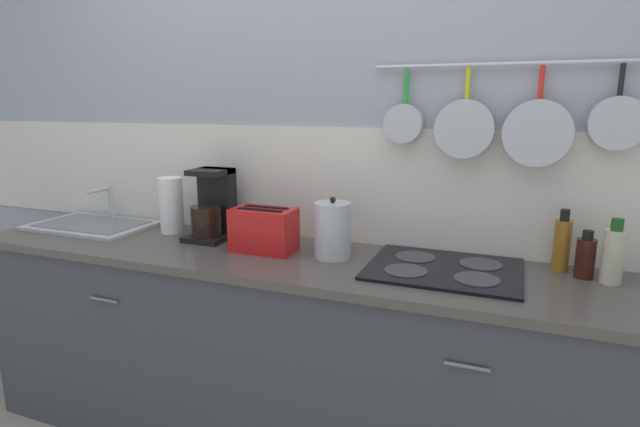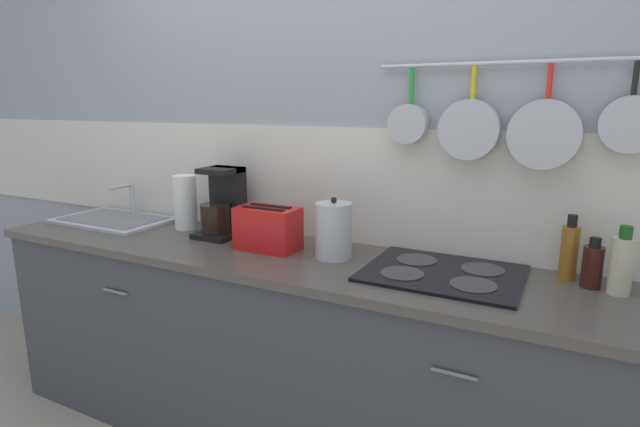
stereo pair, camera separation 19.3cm
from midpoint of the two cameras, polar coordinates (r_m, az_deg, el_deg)
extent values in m
cube|color=#999EA8|center=(2.25, 3.50, 7.19)|extent=(7.20, 0.06, 2.60)
cube|color=silver|center=(2.26, 3.39, 3.47)|extent=(7.20, 0.07, 0.51)
cylinder|color=#B7BABF|center=(2.00, 25.47, 15.37)|extent=(1.10, 0.02, 0.02)
cylinder|color=green|center=(2.06, 13.17, 13.99)|extent=(0.02, 0.02, 0.14)
cylinder|color=#B7BABF|center=(2.03, 12.76, 9.94)|extent=(0.15, 0.05, 0.15)
cylinder|color=gold|center=(2.01, 19.89, 13.88)|extent=(0.02, 0.02, 0.12)
cylinder|color=#B7BABF|center=(1.99, 19.40, 9.02)|extent=(0.22, 0.06, 0.22)
cylinder|color=red|center=(1.99, 27.43, 13.26)|extent=(0.02, 0.02, 0.12)
cylinder|color=#B7BABF|center=(1.96, 26.89, 8.06)|extent=(0.24, 0.07, 0.24)
cylinder|color=black|center=(2.01, 34.84, 12.57)|extent=(0.02, 0.02, 0.11)
cylinder|color=#B7BABF|center=(1.98, 34.38, 8.38)|extent=(0.19, 0.05, 0.19)
cube|color=#3F4247|center=(2.22, -0.42, -16.45)|extent=(2.91, 0.54, 0.86)
cylinder|color=slate|center=(2.32, -20.19, -8.44)|extent=(0.14, 0.01, 0.01)
cylinder|color=slate|center=(1.65, 18.48, -17.11)|extent=(0.14, 0.01, 0.01)
cube|color=#4C4742|center=(2.04, -0.44, -5.34)|extent=(2.95, 0.58, 0.03)
cube|color=#B7BABF|center=(2.79, -20.76, -0.73)|extent=(0.59, 0.37, 0.01)
cube|color=slate|center=(2.79, -20.77, -0.54)|extent=(0.50, 0.30, 0.00)
cylinder|color=#B7BABF|center=(2.87, -18.82, 1.49)|extent=(0.03, 0.03, 0.19)
cylinder|color=#B7BABF|center=(2.80, -20.03, 2.88)|extent=(0.02, 0.15, 0.02)
cylinder|color=white|center=(2.51, -13.01, 1.25)|extent=(0.11, 0.11, 0.26)
cube|color=black|center=(2.35, -9.05, -2.33)|extent=(0.18, 0.22, 0.02)
cube|color=black|center=(2.38, -8.17, 1.50)|extent=(0.17, 0.08, 0.32)
cylinder|color=black|center=(2.31, -9.51, -0.59)|extent=(0.14, 0.14, 0.13)
cube|color=black|center=(2.31, -8.99, 4.87)|extent=(0.17, 0.16, 0.02)
cube|color=red|center=(2.10, -3.38, -1.76)|extent=(0.26, 0.15, 0.18)
cube|color=black|center=(2.06, -3.79, 0.59)|extent=(0.20, 0.03, 0.00)
cube|color=black|center=(2.10, -3.04, 0.85)|extent=(0.20, 0.03, 0.00)
cube|color=black|center=(2.17, -6.55, -0.40)|extent=(0.02, 0.02, 0.02)
cylinder|color=#B7BABF|center=(1.99, 4.35, -1.99)|extent=(0.15, 0.15, 0.22)
sphere|color=black|center=(1.96, 4.41, 1.52)|extent=(0.02, 0.02, 0.02)
cube|color=black|center=(1.90, 16.75, -6.59)|extent=(0.55, 0.44, 0.01)
cylinder|color=#38383D|center=(1.84, 12.40, -6.72)|extent=(0.16, 0.16, 0.00)
cylinder|color=#38383D|center=(1.79, 20.15, -7.68)|extent=(0.16, 0.16, 0.00)
cylinder|color=#38383D|center=(2.00, 13.75, -5.18)|extent=(0.16, 0.16, 0.00)
cylinder|color=#38383D|center=(1.96, 20.85, -6.01)|extent=(0.16, 0.16, 0.00)
cylinder|color=#8C5919|center=(2.00, 29.11, -4.02)|extent=(0.06, 0.06, 0.19)
cylinder|color=black|center=(1.97, 29.47, -0.77)|extent=(0.03, 0.03, 0.04)
cylinder|color=#33140F|center=(1.96, 31.23, -5.31)|extent=(0.07, 0.07, 0.14)
cylinder|color=black|center=(1.94, 31.52, -2.87)|extent=(0.04, 0.04, 0.03)
cylinder|color=#BFB799|center=(1.93, 33.72, -5.11)|extent=(0.07, 0.07, 0.19)
cylinder|color=#194C19|center=(1.91, 34.13, -1.82)|extent=(0.04, 0.04, 0.04)
camera|label=1|loc=(0.10, -87.14, 0.64)|focal=28.00mm
camera|label=2|loc=(0.10, 92.86, -0.64)|focal=28.00mm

